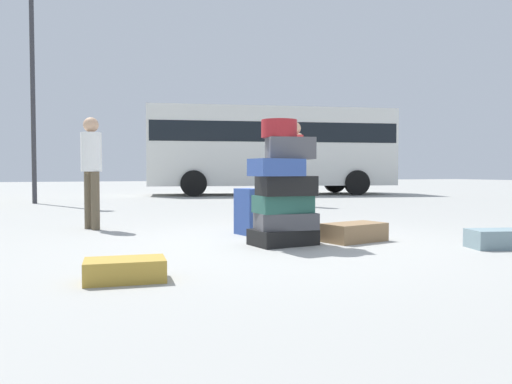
# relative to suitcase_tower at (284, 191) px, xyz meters

# --- Properties ---
(ground_plane) EXTENTS (80.00, 80.00, 0.00)m
(ground_plane) POSITION_rel_suitcase_tower_xyz_m (0.02, 0.13, -0.63)
(ground_plane) COLOR #9E9E99
(suitcase_tower) EXTENTS (0.84, 0.65, 1.44)m
(suitcase_tower) POSITION_rel_suitcase_tower_xyz_m (0.00, 0.00, 0.00)
(suitcase_tower) COLOR black
(suitcase_tower) RESTS_ON ground
(suitcase_slate_left_side) EXTENTS (0.83, 0.54, 0.21)m
(suitcase_slate_left_side) POSITION_rel_suitcase_tower_xyz_m (2.19, -1.09, -0.52)
(suitcase_slate_left_side) COLOR gray
(suitcase_slate_left_side) RESTS_ON ground
(suitcase_navy_upright_blue) EXTENTS (0.31, 0.44, 0.62)m
(suitcase_navy_upright_blue) POSITION_rel_suitcase_tower_xyz_m (-0.04, 1.06, -0.32)
(suitcase_navy_upright_blue) COLOR #334F99
(suitcase_navy_upright_blue) RESTS_ON ground
(suitcase_tan_right_side) EXTENTS (0.65, 0.42, 0.17)m
(suitcase_tan_right_side) POSITION_rel_suitcase_tower_xyz_m (-1.94, -1.28, -0.54)
(suitcase_tan_right_side) COLOR #B28C33
(suitcase_tan_right_side) RESTS_ON ground
(suitcase_brown_white_trunk) EXTENTS (0.83, 0.59, 0.22)m
(suitcase_brown_white_trunk) POSITION_rel_suitcase_tower_xyz_m (0.94, -0.02, -0.52)
(suitcase_brown_white_trunk) COLOR olive
(suitcase_brown_white_trunk) RESTS_ON ground
(person_bearded_onlooker) EXTENTS (0.30, 0.31, 1.79)m
(person_bearded_onlooker) POSITION_rel_suitcase_tower_xyz_m (3.03, 5.78, 0.45)
(person_bearded_onlooker) COLOR black
(person_bearded_onlooker) RESTS_ON ground
(person_tourist_with_camera) EXTENTS (0.30, 0.32, 1.65)m
(person_tourist_with_camera) POSITION_rel_suitcase_tower_xyz_m (-1.96, 2.49, 0.36)
(person_tourist_with_camera) COLOR brown
(person_tourist_with_camera) RESTS_ON ground
(person_passerby_in_red) EXTENTS (0.30, 0.34, 1.67)m
(person_passerby_in_red) POSITION_rel_suitcase_tower_xyz_m (1.19, 2.20, 0.37)
(person_passerby_in_red) COLOR brown
(person_passerby_in_red) RESTS_ON ground
(parked_bus) EXTENTS (9.31, 4.30, 3.15)m
(parked_bus) POSITION_rel_suitcase_tower_xyz_m (4.95, 12.06, 1.21)
(parked_bus) COLOR silver
(parked_bus) RESTS_ON ground
(lamp_post) EXTENTS (0.36, 0.36, 6.15)m
(lamp_post) POSITION_rel_suitcase_tower_xyz_m (-3.04, 9.36, 3.38)
(lamp_post) COLOR #333338
(lamp_post) RESTS_ON ground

